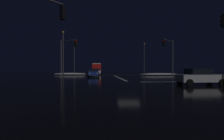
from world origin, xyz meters
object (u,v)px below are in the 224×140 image
Objects in this scene: traffic_signal_nw at (67,51)px; streetlamp_left_far at (74,55)px; sedan_blue at (94,73)px; sedan_white at (97,71)px; streetlamp_right_far at (144,56)px; streetlamp_left_near at (63,50)px; traffic_signal_ne at (169,51)px; traffic_signal_sw at (23,19)px; sedan_silver_crossing at (200,77)px; sedan_green at (95,72)px; box_truck at (97,68)px.

traffic_signal_nw is 0.65× the size of streetlamp_left_far.
sedan_white is at bearing 87.31° from sedan_blue.
streetlamp_right_far is at bearing 51.98° from sedan_blue.
traffic_signal_nw is 6.70m from streetlamp_left_near.
sedan_white is 19.97m from traffic_signal_ne.
traffic_signal_sw is 23.90m from traffic_signal_ne.
sedan_green is at bearing 115.32° from sedan_silver_crossing.
traffic_signal_nw is (-4.79, -15.24, 3.57)m from sedan_white.
sedan_silver_crossing is at bearing -64.68° from sedan_green.
sedan_white is 0.68× the size of traffic_signal_nw.
sedan_blue is at bearing 123.12° from sedan_silver_crossing.
streetlamp_left_far is at bearing 93.13° from traffic_signal_sw.
sedan_silver_crossing is at bearing -64.63° from streetlamp_left_far.
traffic_signal_nw is (-4.64, -22.53, 2.66)m from box_truck.
streetlamp_left_near is (-19.04, 6.36, 0.66)m from traffic_signal_ne.
traffic_signal_nw is (-17.17, -0.02, -0.16)m from traffic_signal_ne.
streetlamp_left_far is at bearing 115.46° from sedan_green.
box_truck is at bearing 83.66° from traffic_signal_sw.
sedan_white is 0.66× the size of traffic_signal_ne.
traffic_signal_sw is at bearing -115.54° from streetlamp_right_far.
sedan_silver_crossing is 0.48× the size of streetlamp_left_near.
streetlamp_right_far is at bearing -0.60° from box_truck.
streetlamp_right_far reaches higher than sedan_green.
streetlamp_left_near reaches higher than sedan_silver_crossing.
sedan_blue is 1.00× the size of sedan_green.
sedan_silver_crossing is at bearing -70.39° from sedan_white.
sedan_blue is at bearing -72.11° from streetlamp_left_far.
sedan_blue is at bearing 39.22° from traffic_signal_nw.
sedan_blue is 19.17m from sedan_silver_crossing.
streetlamp_left_near reaches higher than sedan_white.
sedan_silver_crossing is 0.66× the size of traffic_signal_ne.
sedan_green is 0.47× the size of streetlamp_right_far.
box_truck is 1.91× the size of sedan_silver_crossing.
traffic_signal_ne is (12.52, -22.51, 2.82)m from box_truck.
streetlamp_left_near reaches higher than traffic_signal_nw.
traffic_signal_nw reaches higher than sedan_white.
box_truck is (0.41, 19.07, 0.91)m from sedan_blue.
traffic_signal_nw is 29.39m from streetlamp_right_far.
sedan_silver_crossing is at bearing -97.03° from streetlamp_right_far.
streetlamp_left_near is (-6.11, 2.92, 4.39)m from sedan_blue.
sedan_white is at bearing 129.13° from traffic_signal_ne.
box_truck is 39.76m from traffic_signal_sw.
box_truck is (0.39, 13.03, 0.91)m from sedan_green.
sedan_blue is 6.53m from traffic_signal_nw.
traffic_signal_ne is (12.38, -15.22, 3.73)m from sedan_white.
streetlamp_left_far is (-6.52, -0.15, 3.91)m from box_truck.
traffic_signal_nw is at bearing -179.94° from traffic_signal_ne.
traffic_signal_nw is at bearing -73.61° from streetlamp_left_near.
streetlamp_left_near is at bearing -153.02° from sedan_green.
sedan_blue is at bearing 165.12° from traffic_signal_ne.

